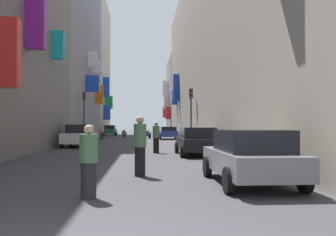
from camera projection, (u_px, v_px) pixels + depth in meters
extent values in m
plane|color=#38383D|center=(134.00, 142.00, 32.60)|extent=(140.00, 140.00, 0.00)
cube|color=#19B2BF|center=(58.00, 45.00, 22.57)|extent=(0.77, 0.42, 1.80)
cube|color=purple|center=(36.00, 24.00, 17.58)|extent=(0.95, 0.51, 2.51)
cube|color=red|center=(4.00, 53.00, 13.36)|extent=(1.14, 0.49, 2.67)
cube|color=gray|center=(62.00, 50.00, 38.13)|extent=(6.00, 20.24, 19.34)
cube|color=blue|center=(93.00, 84.00, 35.91)|extent=(1.38, 0.54, 1.68)
cube|color=white|center=(93.00, 60.00, 37.41)|extent=(0.90, 0.39, 1.65)
cube|color=orange|center=(99.00, 95.00, 43.18)|extent=(0.93, 0.45, 2.30)
cube|color=white|center=(97.00, 67.00, 39.71)|extent=(1.26, 0.64, 1.55)
cube|color=#BCB29E|center=(87.00, 68.00, 55.21)|extent=(6.00, 13.97, 21.09)
cube|color=yellow|center=(109.00, 101.00, 56.22)|extent=(0.87, 0.59, 1.76)
cube|color=green|center=(109.00, 103.00, 53.60)|extent=(1.18, 0.51, 1.93)
cube|color=blue|center=(107.00, 113.00, 51.72)|extent=(1.01, 0.45, 2.11)
cube|color=yellow|center=(108.00, 110.00, 54.08)|extent=(0.80, 0.45, 2.76)
cube|color=blue|center=(106.00, 87.00, 51.27)|extent=(0.88, 0.48, 2.92)
cube|color=#9E9384|center=(234.00, 42.00, 27.53)|extent=(6.00, 48.36, 16.11)
cube|color=blue|center=(176.00, 88.00, 40.51)|extent=(0.70, 0.44, 3.11)
cube|color=blue|center=(175.00, 98.00, 43.07)|extent=(0.60, 0.44, 1.73)
cube|color=gray|center=(187.00, 97.00, 57.74)|extent=(6.00, 10.97, 12.31)
cube|color=red|center=(168.00, 113.00, 52.95)|extent=(0.78, 0.35, 1.87)
cube|color=red|center=(165.00, 112.00, 61.07)|extent=(0.74, 0.51, 1.97)
cube|color=white|center=(167.00, 100.00, 55.03)|extent=(0.91, 0.54, 2.82)
cube|color=white|center=(165.00, 89.00, 57.64)|extent=(0.99, 0.53, 2.65)
cube|color=white|center=(80.00, 138.00, 24.71)|extent=(1.81, 4.41, 0.68)
cube|color=black|center=(80.00, 129.00, 24.95)|extent=(1.59, 2.47, 0.59)
cylinder|color=black|center=(89.00, 144.00, 23.32)|extent=(0.18, 0.60, 0.60)
cylinder|color=black|center=(62.00, 144.00, 23.19)|extent=(0.18, 0.60, 0.60)
cylinder|color=black|center=(95.00, 142.00, 26.22)|extent=(0.18, 0.60, 0.60)
cylinder|color=black|center=(71.00, 142.00, 26.09)|extent=(0.18, 0.60, 0.60)
cube|color=navy|center=(168.00, 134.00, 38.31)|extent=(1.83, 4.39, 0.60)
cube|color=black|center=(168.00, 129.00, 38.10)|extent=(1.61, 2.46, 0.47)
cylinder|color=black|center=(159.00, 136.00, 39.68)|extent=(0.18, 0.60, 0.60)
cylinder|color=black|center=(175.00, 136.00, 39.81)|extent=(0.18, 0.60, 0.60)
cylinder|color=black|center=(160.00, 137.00, 36.79)|extent=(0.18, 0.60, 0.60)
cylinder|color=black|center=(178.00, 137.00, 36.92)|extent=(0.18, 0.60, 0.60)
cube|color=#236638|center=(110.00, 131.00, 50.67)|extent=(1.67, 4.22, 0.69)
cube|color=black|center=(110.00, 127.00, 50.89)|extent=(1.47, 2.36, 0.54)
cylinder|color=black|center=(115.00, 134.00, 49.33)|extent=(0.18, 0.60, 0.60)
cylinder|color=black|center=(103.00, 134.00, 49.21)|extent=(0.18, 0.60, 0.60)
cylinder|color=black|center=(117.00, 133.00, 52.11)|extent=(0.18, 0.60, 0.60)
cylinder|color=black|center=(105.00, 133.00, 51.99)|extent=(0.18, 0.60, 0.60)
cube|color=black|center=(197.00, 144.00, 17.87)|extent=(1.78, 4.13, 0.57)
cube|color=black|center=(197.00, 133.00, 17.67)|extent=(1.56, 2.31, 0.54)
cylinder|color=black|center=(177.00, 148.00, 19.16)|extent=(0.18, 0.60, 0.60)
cylinder|color=black|center=(209.00, 147.00, 19.29)|extent=(0.18, 0.60, 0.60)
cylinder|color=black|center=(182.00, 151.00, 16.44)|extent=(0.18, 0.60, 0.60)
cylinder|color=black|center=(220.00, 151.00, 16.57)|extent=(0.18, 0.60, 0.60)
cube|color=slate|center=(249.00, 162.00, 9.12)|extent=(1.74, 3.95, 0.56)
cube|color=black|center=(252.00, 141.00, 8.93)|extent=(1.53, 2.21, 0.55)
cylinder|color=black|center=(207.00, 167.00, 10.35)|extent=(0.18, 0.60, 0.60)
cylinder|color=black|center=(265.00, 166.00, 10.47)|extent=(0.18, 0.60, 0.60)
cylinder|color=black|center=(229.00, 181.00, 7.75)|extent=(0.18, 0.60, 0.60)
cylinder|color=black|center=(305.00, 180.00, 7.87)|extent=(0.18, 0.60, 0.60)
cube|color=#2D4CAD|center=(147.00, 134.00, 40.45)|extent=(0.85, 1.28, 0.45)
cube|color=black|center=(146.00, 132.00, 40.66)|extent=(0.50, 0.64, 0.16)
cylinder|color=#4C4C51|center=(149.00, 132.00, 39.92)|extent=(0.16, 0.28, 0.68)
cylinder|color=black|center=(150.00, 137.00, 39.77)|extent=(0.27, 0.48, 0.48)
cylinder|color=black|center=(145.00, 136.00, 41.12)|extent=(0.27, 0.48, 0.48)
cube|color=#ADADB2|center=(124.00, 133.00, 45.00)|extent=(0.70, 1.24, 0.45)
cube|color=black|center=(124.00, 131.00, 45.22)|extent=(0.44, 0.62, 0.16)
cylinder|color=#4C4C51|center=(125.00, 131.00, 44.45)|extent=(0.12, 0.28, 0.68)
cylinder|color=black|center=(125.00, 135.00, 44.30)|extent=(0.21, 0.49, 0.48)
cylinder|color=black|center=(123.00, 135.00, 45.69)|extent=(0.21, 0.49, 0.48)
cube|color=orange|center=(141.00, 138.00, 27.94)|extent=(0.57, 1.14, 0.45)
cube|color=black|center=(141.00, 135.00, 27.74)|extent=(0.39, 0.60, 0.16)
cylinder|color=#4C4C51|center=(140.00, 134.00, 28.48)|extent=(0.09, 0.28, 0.68)
cylinder|color=black|center=(140.00, 141.00, 28.60)|extent=(0.16, 0.49, 0.48)
cylinder|color=black|center=(142.00, 142.00, 27.26)|extent=(0.16, 0.49, 0.48)
cylinder|color=black|center=(156.00, 145.00, 19.15)|extent=(0.35, 0.35, 0.83)
cylinder|color=#4C724C|center=(156.00, 132.00, 19.16)|extent=(0.42, 0.42, 0.66)
sphere|color=tan|center=(156.00, 124.00, 19.17)|extent=(0.23, 0.23, 0.23)
cylinder|color=#272727|center=(89.00, 180.00, 7.30)|extent=(0.39, 0.39, 0.74)
cylinder|color=#4C724C|center=(89.00, 148.00, 7.32)|extent=(0.46, 0.46, 0.59)
sphere|color=tan|center=(89.00, 129.00, 7.32)|extent=(0.20, 0.20, 0.20)
cylinder|color=black|center=(140.00, 162.00, 10.46)|extent=(0.45, 0.45, 0.87)
cylinder|color=#4C724C|center=(140.00, 135.00, 10.48)|extent=(0.53, 0.53, 0.69)
sphere|color=tan|center=(140.00, 120.00, 10.49)|extent=(0.24, 0.24, 0.24)
cylinder|color=#2F2F2F|center=(102.00, 136.00, 37.64)|extent=(0.39, 0.39, 0.76)
cylinder|color=pink|center=(102.00, 130.00, 37.66)|extent=(0.47, 0.47, 0.60)
sphere|color=tan|center=(102.00, 126.00, 37.67)|extent=(0.21, 0.21, 0.21)
cylinder|color=#2D2D2D|center=(191.00, 121.00, 27.47)|extent=(0.12, 0.12, 3.65)
cube|color=black|center=(191.00, 93.00, 27.52)|extent=(0.26, 0.26, 0.75)
sphere|color=red|center=(191.00, 90.00, 27.38)|extent=(0.14, 0.14, 0.14)
sphere|color=orange|center=(191.00, 93.00, 27.38)|extent=(0.14, 0.14, 0.14)
sphere|color=green|center=(191.00, 96.00, 27.37)|extent=(0.14, 0.14, 0.14)
cylinder|color=#2D2D2D|center=(84.00, 121.00, 32.05)|extent=(0.12, 0.12, 3.81)
cube|color=black|center=(84.00, 96.00, 32.10)|extent=(0.26, 0.26, 0.75)
sphere|color=red|center=(84.00, 93.00, 31.97)|extent=(0.14, 0.14, 0.14)
sphere|color=orange|center=(84.00, 96.00, 31.96)|extent=(0.14, 0.14, 0.14)
sphere|color=green|center=(84.00, 99.00, 31.96)|extent=(0.14, 0.14, 0.14)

